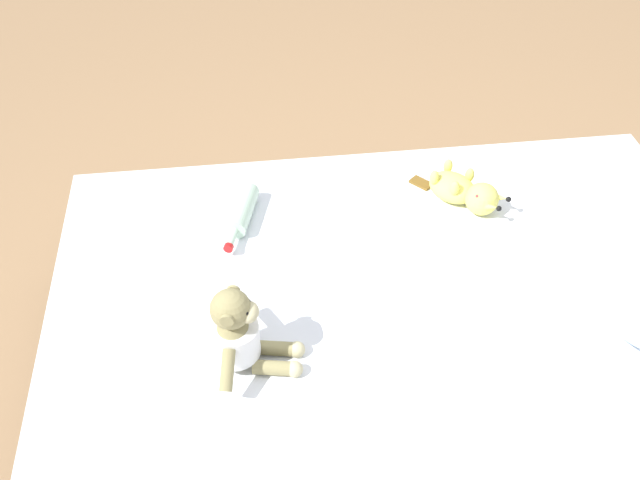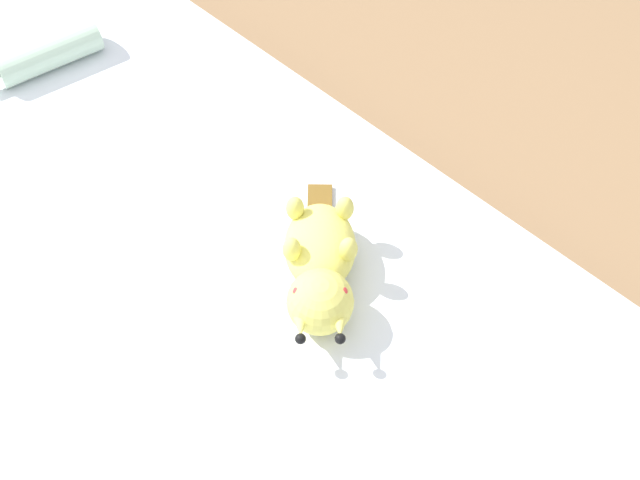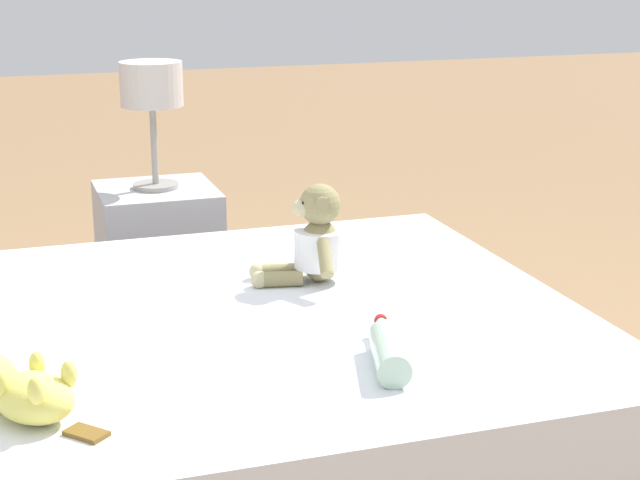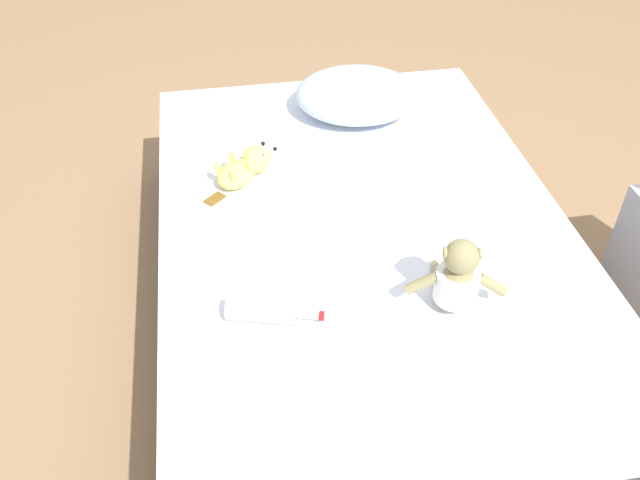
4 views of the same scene
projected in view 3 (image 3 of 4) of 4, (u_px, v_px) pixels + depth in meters
name	position (u px, v px, depth m)	size (l,w,h in m)	color
bed	(144.00, 424.00, 2.21)	(1.35, 1.94, 0.44)	#2D2D33
plush_monkey	(315.00, 242.00, 2.40)	(0.29, 0.24, 0.24)	#8E8456
plush_yellow_creature	(15.00, 389.00, 1.73)	(0.28, 0.26, 0.10)	#EAE066
glass_bottle	(389.00, 352.00, 1.93)	(0.27, 0.12, 0.06)	#B2D1B7
nightstand	(159.00, 260.00, 3.27)	(0.36, 0.36, 0.47)	#B2B2B7
bedside_lamp	(152.00, 91.00, 3.12)	(0.19, 0.19, 0.39)	gray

